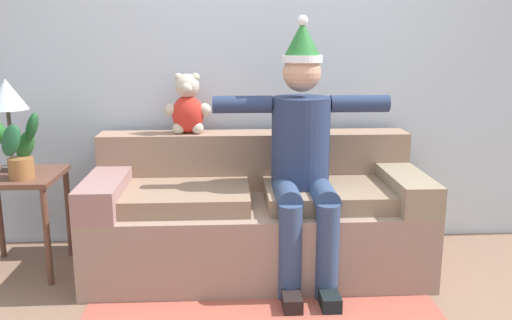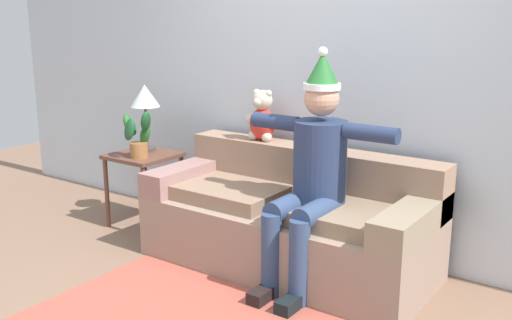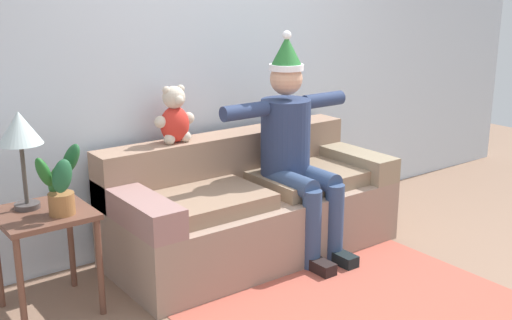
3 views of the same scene
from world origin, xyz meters
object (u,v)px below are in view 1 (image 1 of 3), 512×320
(couch, at_px, (256,215))
(table_lamp, at_px, (7,99))
(person_seated, at_px, (303,150))
(potted_plant, at_px, (19,148))
(side_table, at_px, (18,191))
(teddy_bear, at_px, (188,106))

(couch, xyz_separation_m, table_lamp, (-1.46, 0.10, 0.71))
(couch, xyz_separation_m, person_seated, (0.26, -0.16, 0.44))
(table_lamp, xyz_separation_m, potted_plant, (0.12, -0.21, -0.25))
(side_table, bearing_deg, person_seated, -5.34)
(side_table, height_order, table_lamp, table_lamp)
(teddy_bear, xyz_separation_m, potted_plant, (-0.92, -0.37, -0.18))
(side_table, height_order, potted_plant, potted_plant)
(potted_plant, bearing_deg, table_lamp, 120.32)
(table_lamp, bearing_deg, person_seated, -8.41)
(couch, height_order, side_table, couch)
(person_seated, bearing_deg, table_lamp, 171.59)
(person_seated, xyz_separation_m, table_lamp, (-1.72, 0.25, 0.27))
(couch, height_order, person_seated, person_seated)
(teddy_bear, distance_m, table_lamp, 1.06)
(teddy_bear, relative_size, potted_plant, 0.95)
(couch, height_order, table_lamp, table_lamp)
(table_lamp, bearing_deg, couch, -3.73)
(side_table, xyz_separation_m, table_lamp, (-0.05, 0.10, 0.53))
(person_seated, xyz_separation_m, teddy_bear, (-0.67, 0.42, 0.20))
(table_lamp, height_order, potted_plant, table_lamp)
(teddy_bear, bearing_deg, person_seated, -31.87)
(teddy_bear, xyz_separation_m, table_lamp, (-1.04, -0.16, 0.07))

